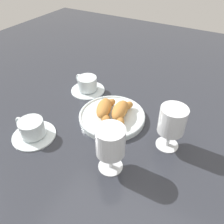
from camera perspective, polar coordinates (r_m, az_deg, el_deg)
ground_plane at (r=0.74m, az=0.30°, el=-3.20°), size 2.20×2.20×0.00m
pastry_plate at (r=0.76m, az=-0.00°, el=-1.10°), size 0.23×0.23×0.02m
croissant_large at (r=0.74m, az=-1.83°, el=0.86°), size 0.13×0.09×0.04m
croissant_small at (r=0.74m, az=2.33°, el=0.30°), size 0.14×0.08×0.04m
coffee_cup_near at (r=0.73m, az=-19.90°, el=-4.31°), size 0.14×0.14×0.06m
coffee_cup_far at (r=0.90m, az=-6.38°, el=6.93°), size 0.14×0.14×0.06m
juice_glass_left at (r=0.56m, az=-0.42°, el=-8.17°), size 0.08×0.08×0.14m
juice_glass_right at (r=0.64m, az=15.31°, el=-2.35°), size 0.08×0.08×0.14m
sugar_packet at (r=0.82m, az=14.86°, el=0.27°), size 0.06×0.06×0.01m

